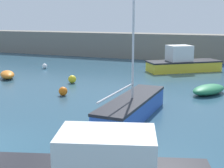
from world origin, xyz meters
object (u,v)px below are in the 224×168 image
object	(u,v)px
cabin_cruiser_white	(182,63)
mooring_buoy_yellow	(72,79)
rowboat_white_midwater	(209,90)
dinghy_near_pier	(7,75)
mooring_buoy_white	(45,66)
mooring_buoy_orange	(63,91)
sailboat_tall_mast	(132,107)

from	to	relation	value
cabin_cruiser_white	mooring_buoy_yellow	size ratio (longest dim) A/B	11.09
cabin_cruiser_white	rowboat_white_midwater	world-z (taller)	cabin_cruiser_white
dinghy_near_pier	mooring_buoy_white	world-z (taller)	dinghy_near_pier
dinghy_near_pier	mooring_buoy_orange	world-z (taller)	dinghy_near_pier
mooring_buoy_white	mooring_buoy_orange	size ratio (longest dim) A/B	0.88
dinghy_near_pier	mooring_buoy_white	bearing A→B (deg)	135.40
sailboat_tall_mast	mooring_buoy_yellow	size ratio (longest dim) A/B	11.64
cabin_cruiser_white	rowboat_white_midwater	distance (m)	8.49
dinghy_near_pier	sailboat_tall_mast	size ratio (longest dim) A/B	0.34
mooring_buoy_orange	mooring_buoy_yellow	xyz separation A→B (m)	(-1.31, 3.45, 0.02)
mooring_buoy_orange	sailboat_tall_mast	bearing A→B (deg)	-25.56
rowboat_white_midwater	mooring_buoy_yellow	distance (m)	9.50
cabin_cruiser_white	mooring_buoy_orange	xyz separation A→B (m)	(-5.17, -11.64, -0.50)
cabin_cruiser_white	sailboat_tall_mast	bearing A→B (deg)	-126.78
mooring_buoy_orange	dinghy_near_pier	bearing A→B (deg)	155.91
sailboat_tall_mast	mooring_buoy_yellow	distance (m)	8.92
dinghy_near_pier	sailboat_tall_mast	world-z (taller)	sailboat_tall_mast
sailboat_tall_mast	mooring_buoy_orange	xyz separation A→B (m)	(-5.30, 2.53, -0.25)
cabin_cruiser_white	mooring_buoy_white	xyz separation A→B (m)	(-12.12, -3.41, -0.54)
dinghy_near_pier	mooring_buoy_orange	xyz separation A→B (m)	(6.88, -3.08, -0.04)
mooring_buoy_orange	mooring_buoy_yellow	bearing A→B (deg)	110.85
rowboat_white_midwater	cabin_cruiser_white	bearing A→B (deg)	48.43
sailboat_tall_mast	dinghy_near_pier	bearing A→B (deg)	66.73
dinghy_near_pier	cabin_cruiser_white	bearing A→B (deg)	80.05
cabin_cruiser_white	sailboat_tall_mast	distance (m)	14.18
cabin_cruiser_white	mooring_buoy_white	bearing A→B (deg)	158.39
mooring_buoy_orange	cabin_cruiser_white	bearing A→B (deg)	66.06
cabin_cruiser_white	rowboat_white_midwater	bearing A→B (deg)	-106.45
rowboat_white_midwater	sailboat_tall_mast	xyz separation A→B (m)	(-2.89, -6.25, 0.22)
mooring_buoy_yellow	dinghy_near_pier	bearing A→B (deg)	-176.14
cabin_cruiser_white	sailboat_tall_mast	xyz separation A→B (m)	(0.13, -14.17, -0.26)
mooring_buoy_orange	rowboat_white_midwater	bearing A→B (deg)	24.44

